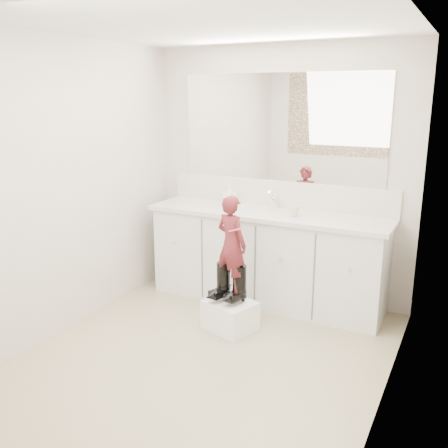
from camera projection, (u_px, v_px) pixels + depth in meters
The scene contains 19 objects.
floor at pixel (204, 358), 3.80m from camera, with size 3.00×3.00×0.00m, color #867558.
ceiling at pixel (200, 21), 3.20m from camera, with size 3.00×3.00×0.00m, color white.
wall_back at pixel (279, 174), 4.79m from camera, with size 2.60×2.60×0.00m, color beige.
wall_front at pixel (35, 268), 2.21m from camera, with size 2.60×2.60×0.00m, color beige.
wall_left at pixel (64, 188), 4.07m from camera, with size 3.00×3.00×0.00m, color beige.
wall_right at pixel (395, 225), 2.92m from camera, with size 3.00×3.00×0.00m, color beige.
vanity_cabinet at pixel (267, 259), 4.75m from camera, with size 2.20×0.55×0.85m, color silver.
countertop at pixel (267, 214), 4.62m from camera, with size 2.28×0.58×0.04m, color beige.
backsplash at pixel (278, 194), 4.82m from camera, with size 2.28×0.03×0.25m, color beige.
mirror at pixel (280, 128), 4.67m from camera, with size 2.00×0.02×1.00m, color white.
dot_panel at pixel (26, 166), 2.10m from camera, with size 2.00×0.01×1.20m, color #472819.
faucet at pixel (274, 203), 4.75m from camera, with size 0.08×0.08×0.10m, color silver.
cup at pixel (294, 211), 4.44m from camera, with size 0.10×0.10×0.09m, color beige.
soap_bottle at pixel (229, 196), 4.80m from camera, with size 0.10×0.10×0.21m, color white.
step_stool at pixel (230, 315), 4.23m from camera, with size 0.39×0.33×0.25m, color white.
boot_left at pixel (223, 281), 4.21m from camera, with size 0.12×0.22×0.33m, color black, non-canonical shape.
boot_right at pixel (239, 284), 4.15m from camera, with size 0.12×0.22×0.33m, color black, non-canonical shape.
toddler at pixel (231, 244), 4.09m from camera, with size 0.30×0.19×0.81m, color #982F37.
toothbrush at pixel (235, 230), 3.96m from camera, with size 0.01×0.01×0.14m, color pink.
Camera 1 is at (1.70, -2.97, 1.94)m, focal length 40.00 mm.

